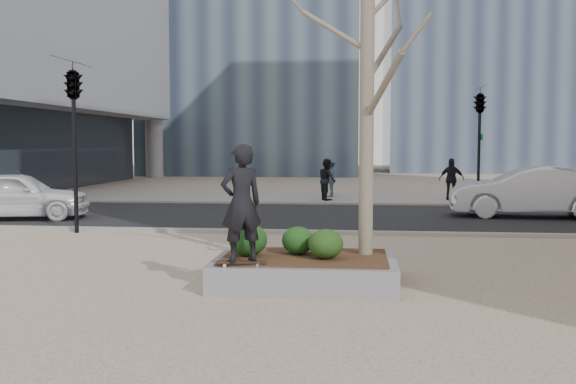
# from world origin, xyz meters

# --- Properties ---
(ground) EXTENTS (120.00, 120.00, 0.00)m
(ground) POSITION_xyz_m (0.00, 0.00, 0.00)
(ground) COLOR tan
(ground) RESTS_ON ground
(street) EXTENTS (60.00, 8.00, 0.02)m
(street) POSITION_xyz_m (0.00, 10.00, 0.01)
(street) COLOR black
(street) RESTS_ON ground
(far_sidewalk) EXTENTS (60.00, 6.00, 0.02)m
(far_sidewalk) POSITION_xyz_m (0.00, 17.00, 0.01)
(far_sidewalk) COLOR gray
(far_sidewalk) RESTS_ON ground
(planter) EXTENTS (3.00, 2.00, 0.45)m
(planter) POSITION_xyz_m (1.00, 0.00, 0.23)
(planter) COLOR gray
(planter) RESTS_ON ground
(planter_mulch) EXTENTS (2.70, 1.70, 0.04)m
(planter_mulch) POSITION_xyz_m (1.00, 0.00, 0.47)
(planter_mulch) COLOR #382314
(planter_mulch) RESTS_ON planter
(sycamore_tree) EXTENTS (2.80, 2.80, 6.60)m
(sycamore_tree) POSITION_xyz_m (2.00, 0.30, 3.79)
(sycamore_tree) COLOR gray
(sycamore_tree) RESTS_ON planter_mulch
(shrub_left) EXTENTS (0.64, 0.64, 0.54)m
(shrub_left) POSITION_xyz_m (0.06, -0.10, 0.76)
(shrub_left) COLOR #143F17
(shrub_left) RESTS_ON planter_mulch
(shrub_middle) EXTENTS (0.55, 0.55, 0.47)m
(shrub_middle) POSITION_xyz_m (0.87, 0.15, 0.72)
(shrub_middle) COLOR #133B12
(shrub_middle) RESTS_ON planter_mulch
(shrub_right) EXTENTS (0.57, 0.57, 0.48)m
(shrub_right) POSITION_xyz_m (1.35, -0.24, 0.73)
(shrub_right) COLOR #1B3A12
(shrub_right) RESTS_ON planter_mulch
(skateboard) EXTENTS (0.80, 0.29, 0.08)m
(skateboard) POSITION_xyz_m (0.07, -0.80, 0.49)
(skateboard) COLOR black
(skateboard) RESTS_ON planter
(skateboarder) EXTENTS (0.79, 0.72, 1.82)m
(skateboarder) POSITION_xyz_m (0.07, -0.80, 1.44)
(skateboarder) COLOR black
(skateboarder) RESTS_ON skateboard
(police_car) EXTENTS (4.65, 2.67, 1.49)m
(police_car) POSITION_xyz_m (-8.62, 8.20, 0.76)
(police_car) COLOR white
(police_car) RESTS_ON street
(car_silver) EXTENTS (5.04, 2.17, 1.61)m
(car_silver) POSITION_xyz_m (7.31, 10.41, 0.83)
(car_silver) COLOR #ACAFB5
(car_silver) RESTS_ON street
(pedestrian_a) EXTENTS (0.92, 1.02, 1.71)m
(pedestrian_a) POSITION_xyz_m (0.66, 15.77, 0.88)
(pedestrian_a) COLOR black
(pedestrian_a) RESTS_ON far_sidewalk
(pedestrian_b) EXTENTS (0.82, 1.22, 1.74)m
(pedestrian_b) POSITION_xyz_m (0.70, 17.46, 0.89)
(pedestrian_b) COLOR #364962
(pedestrian_b) RESTS_ON far_sidewalk
(pedestrian_c) EXTENTS (1.05, 0.55, 1.72)m
(pedestrian_c) POSITION_xyz_m (5.77, 16.43, 0.88)
(pedestrian_c) COLOR black
(pedestrian_c) RESTS_ON far_sidewalk
(traffic_light_near) EXTENTS (0.60, 2.48, 4.50)m
(traffic_light_near) POSITION_xyz_m (-5.50, 5.60, 2.25)
(traffic_light_near) COLOR black
(traffic_light_near) RESTS_ON ground
(traffic_light_far) EXTENTS (0.60, 2.48, 4.50)m
(traffic_light_far) POSITION_xyz_m (6.50, 14.60, 2.25)
(traffic_light_far) COLOR black
(traffic_light_far) RESTS_ON ground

